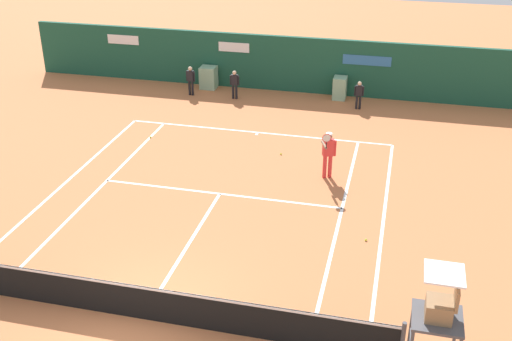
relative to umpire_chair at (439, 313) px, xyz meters
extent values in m
plane|color=#C67042|center=(-6.60, 0.40, -1.77)|extent=(80.00, 80.00, 0.00)
cube|color=white|center=(-6.60, 12.10, -1.76)|extent=(10.60, 0.10, 0.01)
cube|color=white|center=(-6.60, 6.80, -1.76)|extent=(8.00, 0.10, 0.01)
cube|color=white|center=(-6.60, 3.60, -1.76)|extent=(0.10, 6.40, 0.01)
cube|color=white|center=(-6.60, 11.95, -1.76)|extent=(0.10, 0.24, 0.01)
cube|color=black|center=(-6.60, 0.40, -1.29)|extent=(12.00, 0.03, 0.95)
cube|color=white|center=(-6.60, 0.40, -0.85)|extent=(12.00, 0.04, 0.06)
cube|color=#194C38|center=(-6.60, 17.40, -0.47)|extent=(25.00, 0.24, 2.59)
cube|color=white|center=(-14.58, 17.26, 0.20)|extent=(1.61, 0.02, 0.44)
cube|color=#2D6BA8|center=(-2.82, 17.26, -0.02)|extent=(2.16, 0.02, 0.44)
cube|color=white|center=(-9.00, 17.26, 0.19)|extent=(1.48, 0.02, 0.44)
cube|color=#8CB793|center=(-10.15, 16.85, -1.24)|extent=(0.75, 0.70, 1.05)
cube|color=#8CB793|center=(-3.91, 16.85, -1.26)|extent=(0.59, 0.70, 1.02)
cylinder|color=#47474C|center=(-0.46, 0.45, -0.97)|extent=(0.07, 0.07, 1.60)
cylinder|color=#47474C|center=(0.44, 0.45, -0.97)|extent=(0.07, 0.07, 1.60)
cylinder|color=#47474C|center=(-0.46, 0.00, -0.81)|extent=(0.04, 0.81, 0.04)
cube|color=#47474C|center=(-0.01, 0.00, -0.14)|extent=(1.00, 1.00, 0.06)
cube|color=olive|center=(-0.01, 0.00, 0.09)|extent=(0.52, 0.56, 0.40)
cube|color=olive|center=(0.28, 0.00, 0.47)|extent=(0.06, 0.56, 0.45)
cube|color=white|center=(-0.01, 0.00, 0.94)|extent=(0.76, 0.80, 0.04)
cylinder|color=red|center=(-3.28, 8.86, -1.35)|extent=(0.13, 0.13, 0.83)
cylinder|color=red|center=(-3.45, 8.79, -1.35)|extent=(0.13, 0.13, 0.83)
cube|color=red|center=(-3.37, 8.83, -0.65)|extent=(0.42, 0.33, 0.58)
sphere|color=#8C664C|center=(-3.37, 8.83, -0.24)|extent=(0.23, 0.23, 0.23)
cylinder|color=white|center=(-3.37, 8.83, -0.16)|extent=(0.22, 0.22, 0.06)
cylinder|color=red|center=(-3.15, 8.92, -0.69)|extent=(0.09, 0.09, 0.56)
cylinder|color=#8C664C|center=(-3.47, 8.48, -0.41)|extent=(0.29, 0.55, 0.09)
cylinder|color=black|center=(-3.37, 8.22, -0.30)|extent=(0.03, 0.03, 0.22)
torus|color=#DB3838|center=(-3.37, 8.22, -0.05)|extent=(0.29, 0.14, 0.30)
cylinder|color=silver|center=(-3.37, 8.22, -0.05)|extent=(0.24, 0.10, 0.26)
cylinder|color=black|center=(-10.57, 15.71, -1.42)|extent=(0.11, 0.11, 0.69)
cylinder|color=black|center=(-10.72, 15.73, -1.42)|extent=(0.11, 0.11, 0.69)
cube|color=black|center=(-10.65, 15.72, -0.84)|extent=(0.33, 0.22, 0.48)
sphere|color=beige|center=(-10.65, 15.72, -0.50)|extent=(0.19, 0.19, 0.19)
cylinder|color=black|center=(-10.46, 15.69, -0.87)|extent=(0.07, 0.07, 0.46)
cylinder|color=black|center=(-10.84, 15.75, -0.87)|extent=(0.07, 0.07, 0.46)
cylinder|color=black|center=(-2.89, 15.73, -1.45)|extent=(0.10, 0.10, 0.63)
cylinder|color=black|center=(-3.03, 15.71, -1.45)|extent=(0.10, 0.10, 0.63)
cube|color=black|center=(-2.96, 15.72, -0.91)|extent=(0.30, 0.19, 0.44)
sphere|color=beige|center=(-2.96, 15.72, -0.60)|extent=(0.17, 0.17, 0.17)
cylinder|color=black|center=(-2.78, 15.74, -0.94)|extent=(0.07, 0.07, 0.43)
cylinder|color=black|center=(-3.13, 15.70, -0.94)|extent=(0.07, 0.07, 0.43)
cylinder|color=black|center=(-8.48, 15.72, -1.43)|extent=(0.11, 0.11, 0.67)
cylinder|color=black|center=(-8.63, 15.72, -1.43)|extent=(0.11, 0.11, 0.67)
cube|color=black|center=(-8.55, 15.72, -0.86)|extent=(0.31, 0.18, 0.47)
sphere|color=beige|center=(-8.55, 15.72, -0.54)|extent=(0.18, 0.18, 0.18)
cylinder|color=black|center=(-8.37, 15.73, -0.90)|extent=(0.07, 0.07, 0.45)
cylinder|color=black|center=(-8.74, 15.72, -0.90)|extent=(0.07, 0.07, 0.45)
sphere|color=#CCE033|center=(-5.27, 10.25, -1.73)|extent=(0.07, 0.07, 0.07)
sphere|color=#CCE033|center=(-1.72, 5.09, -1.73)|extent=(0.07, 0.07, 0.07)
sphere|color=#CCE033|center=(-10.56, 10.56, -1.73)|extent=(0.07, 0.07, 0.07)
camera|label=1|loc=(-1.18, -10.38, 8.00)|focal=43.95mm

